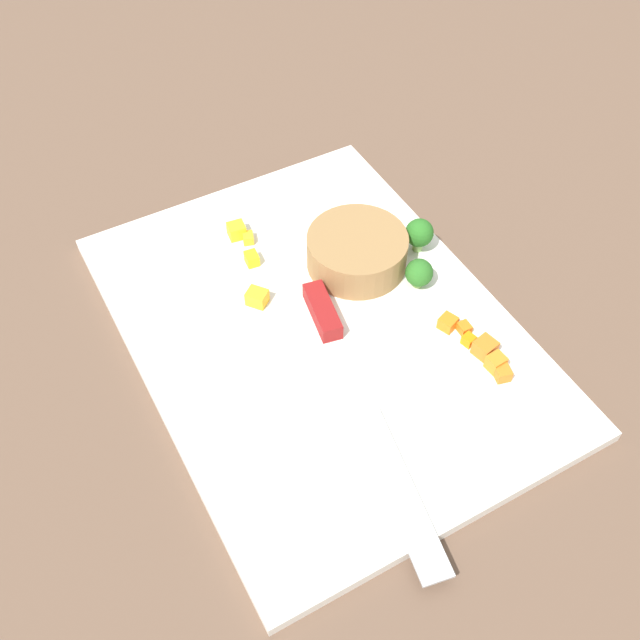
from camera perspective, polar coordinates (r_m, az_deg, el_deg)
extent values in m
plane|color=brown|center=(0.71, 0.00, -1.14)|extent=(4.00, 4.00, 0.00)
cube|color=white|center=(0.71, 0.00, -0.83)|extent=(0.45, 0.33, 0.01)
cylinder|color=#9A7243|center=(0.74, 2.83, 5.26)|extent=(0.10, 0.10, 0.04)
cube|color=silver|center=(0.61, 5.97, -12.63)|extent=(0.16, 0.05, 0.00)
cube|color=maroon|center=(0.70, 0.18, 0.69)|extent=(0.07, 0.03, 0.02)
cube|color=orange|center=(0.71, 9.69, -0.21)|extent=(0.02, 0.02, 0.01)
cube|color=orange|center=(0.71, 10.90, -0.60)|extent=(0.01, 0.01, 0.01)
cube|color=orange|center=(0.70, 11.23, -1.51)|extent=(0.01, 0.01, 0.01)
cube|color=orange|center=(0.69, 12.44, -2.08)|extent=(0.02, 0.02, 0.02)
cube|color=orange|center=(0.68, 13.23, -3.17)|extent=(0.02, 0.02, 0.01)
cube|color=orange|center=(0.68, 13.72, -3.98)|extent=(0.02, 0.02, 0.01)
cube|color=yellow|center=(0.78, -6.36, 6.78)|extent=(0.02, 0.02, 0.02)
cube|color=yellow|center=(0.72, -4.80, 1.73)|extent=(0.02, 0.02, 0.02)
cube|color=yellow|center=(0.75, -5.21, 4.67)|extent=(0.02, 0.01, 0.01)
cube|color=yellow|center=(0.78, -5.48, 6.22)|extent=(0.02, 0.01, 0.01)
cylinder|color=#8DC065|center=(0.77, 7.45, 5.76)|extent=(0.01, 0.01, 0.02)
sphere|color=#296E22|center=(0.76, 7.56, 6.59)|extent=(0.03, 0.03, 0.03)
cylinder|color=#86B25B|center=(0.74, 7.60, 2.74)|extent=(0.01, 0.01, 0.01)
sphere|color=#2B6C23|center=(0.73, 7.70, 3.42)|extent=(0.03, 0.03, 0.03)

